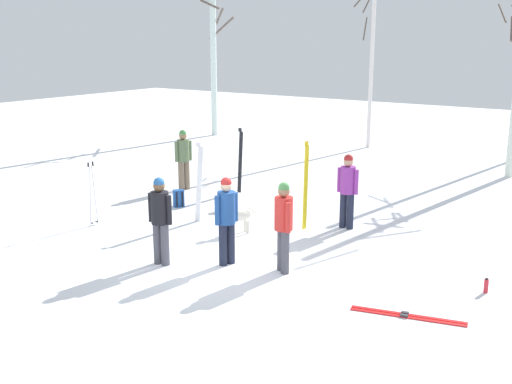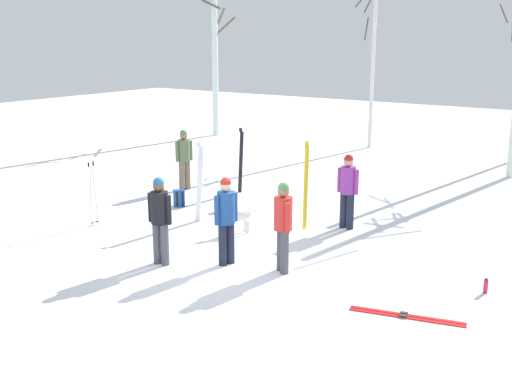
{
  "view_description": "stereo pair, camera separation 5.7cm",
  "coord_description": "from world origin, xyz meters",
  "px_view_note": "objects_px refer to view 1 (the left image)",
  "views": [
    {
      "loc": [
        6.83,
        -8.82,
        4.29
      ],
      "look_at": [
        -0.54,
        1.94,
        1.0
      ],
      "focal_mm": 43.79,
      "sensor_mm": 36.0,
      "label": 1
    },
    {
      "loc": [
        6.88,
        -8.79,
        4.29
      ],
      "look_at": [
        -0.54,
        1.94,
        1.0
      ],
      "focal_mm": 43.79,
      "sensor_mm": 36.0,
      "label": 2
    }
  ],
  "objects_px": {
    "backpack_1": "(231,201)",
    "birch_tree_0": "(214,51)",
    "person_1": "(227,215)",
    "person_4": "(160,215)",
    "ski_pair_planted_2": "(240,161)",
    "backpack_0": "(179,198)",
    "person_0": "(183,156)",
    "water_bottle_0": "(486,286)",
    "ski_pair_lying_0": "(407,316)",
    "person_2": "(348,186)",
    "ski_pair_planted_1": "(199,183)",
    "person_3": "(284,221)",
    "ski_poles_0": "(92,192)",
    "dog": "(236,217)",
    "ski_pair_planted_0": "(306,186)",
    "birch_tree_1": "(372,54)"
  },
  "relations": [
    {
      "from": "birch_tree_0",
      "to": "birch_tree_1",
      "type": "xyz_separation_m",
      "value": [
        6.88,
        0.95,
        -0.02
      ]
    },
    {
      "from": "ski_pair_lying_0",
      "to": "ski_poles_0",
      "type": "height_order",
      "value": "ski_poles_0"
    },
    {
      "from": "person_3",
      "to": "ski_pair_planted_0",
      "type": "height_order",
      "value": "ski_pair_planted_0"
    },
    {
      "from": "person_3",
      "to": "ski_pair_planted_2",
      "type": "distance_m",
      "value": 6.13
    },
    {
      "from": "person_1",
      "to": "ski_pair_planted_2",
      "type": "distance_m",
      "value": 5.66
    },
    {
      "from": "backpack_0",
      "to": "person_3",
      "type": "bearing_deg",
      "value": -26.91
    },
    {
      "from": "ski_pair_planted_2",
      "to": "ski_pair_lying_0",
      "type": "height_order",
      "value": "ski_pair_planted_2"
    },
    {
      "from": "ski_poles_0",
      "to": "birch_tree_0",
      "type": "relative_size",
      "value": 0.21
    },
    {
      "from": "backpack_1",
      "to": "birch_tree_0",
      "type": "relative_size",
      "value": 0.06
    },
    {
      "from": "ski_pair_planted_0",
      "to": "birch_tree_1",
      "type": "bearing_deg",
      "value": 107.29
    },
    {
      "from": "ski_pair_planted_1",
      "to": "backpack_1",
      "type": "xyz_separation_m",
      "value": [
        -0.06,
        1.3,
        -0.73
      ]
    },
    {
      "from": "person_0",
      "to": "backpack_0",
      "type": "distance_m",
      "value": 1.99
    },
    {
      "from": "person_0",
      "to": "ski_pair_lying_0",
      "type": "distance_m",
      "value": 9.47
    },
    {
      "from": "person_1",
      "to": "person_4",
      "type": "bearing_deg",
      "value": -145.44
    },
    {
      "from": "person_0",
      "to": "person_4",
      "type": "bearing_deg",
      "value": -53.32
    },
    {
      "from": "person_0",
      "to": "person_4",
      "type": "relative_size",
      "value": 1.0
    },
    {
      "from": "person_2",
      "to": "water_bottle_0",
      "type": "distance_m",
      "value": 4.23
    },
    {
      "from": "person_4",
      "to": "dog",
      "type": "bearing_deg",
      "value": 88.28
    },
    {
      "from": "person_3",
      "to": "backpack_0",
      "type": "height_order",
      "value": "person_3"
    },
    {
      "from": "person_0",
      "to": "water_bottle_0",
      "type": "xyz_separation_m",
      "value": [
        9.12,
        -2.71,
        -0.86
      ]
    },
    {
      "from": "person_1",
      "to": "ski_pair_lying_0",
      "type": "relative_size",
      "value": 0.96
    },
    {
      "from": "ski_pair_planted_1",
      "to": "ski_pair_planted_2",
      "type": "relative_size",
      "value": 1.04
    },
    {
      "from": "ski_pair_planted_1",
      "to": "ski_pair_planted_2",
      "type": "xyz_separation_m",
      "value": [
        -0.86,
        2.83,
        -0.04
      ]
    },
    {
      "from": "backpack_0",
      "to": "backpack_1",
      "type": "height_order",
      "value": "same"
    },
    {
      "from": "ski_pair_planted_1",
      "to": "backpack_0",
      "type": "bearing_deg",
      "value": 150.92
    },
    {
      "from": "person_3",
      "to": "dog",
      "type": "relative_size",
      "value": 2.17
    },
    {
      "from": "dog",
      "to": "person_4",
      "type": "bearing_deg",
      "value": -91.72
    },
    {
      "from": "birch_tree_1",
      "to": "dog",
      "type": "bearing_deg",
      "value": -79.22
    },
    {
      "from": "ski_pair_planted_2",
      "to": "birch_tree_1",
      "type": "distance_m",
      "value": 9.14
    },
    {
      "from": "person_4",
      "to": "backpack_1",
      "type": "distance_m",
      "value": 4.19
    },
    {
      "from": "person_4",
      "to": "person_1",
      "type": "bearing_deg",
      "value": 34.56
    },
    {
      "from": "ski_pair_planted_2",
      "to": "ski_poles_0",
      "type": "xyz_separation_m",
      "value": [
        -0.96,
        -4.46,
        -0.11
      ]
    },
    {
      "from": "person_2",
      "to": "backpack_0",
      "type": "height_order",
      "value": "person_2"
    },
    {
      "from": "ski_poles_0",
      "to": "birch_tree_0",
      "type": "xyz_separation_m",
      "value": [
        -6.03,
        12.25,
        2.81
      ]
    },
    {
      "from": "ski_pair_planted_0",
      "to": "backpack_1",
      "type": "xyz_separation_m",
      "value": [
        -2.4,
        0.39,
        -0.79
      ]
    },
    {
      "from": "dog",
      "to": "ski_pair_planted_0",
      "type": "distance_m",
      "value": 1.71
    },
    {
      "from": "water_bottle_0",
      "to": "person_0",
      "type": "bearing_deg",
      "value": 163.47
    },
    {
      "from": "ski_pair_planted_2",
      "to": "backpack_0",
      "type": "distance_m",
      "value": 2.26
    },
    {
      "from": "ski_pair_lying_0",
      "to": "person_3",
      "type": "bearing_deg",
      "value": 168.72
    },
    {
      "from": "ski_pair_lying_0",
      "to": "backpack_0",
      "type": "xyz_separation_m",
      "value": [
        -7.27,
        2.88,
        0.2
      ]
    },
    {
      "from": "backpack_0",
      "to": "birch_tree_0",
      "type": "relative_size",
      "value": 0.06
    },
    {
      "from": "backpack_1",
      "to": "person_0",
      "type": "bearing_deg",
      "value": 158.74
    },
    {
      "from": "birch_tree_0",
      "to": "dog",
      "type": "bearing_deg",
      "value": -50.03
    },
    {
      "from": "person_0",
      "to": "person_4",
      "type": "distance_m",
      "value": 6.01
    },
    {
      "from": "person_2",
      "to": "person_0",
      "type": "bearing_deg",
      "value": 172.52
    },
    {
      "from": "person_0",
      "to": "ski_poles_0",
      "type": "xyz_separation_m",
      "value": [
        0.56,
        -3.83,
        -0.18
      ]
    },
    {
      "from": "ski_poles_0",
      "to": "backpack_0",
      "type": "relative_size",
      "value": 3.41
    },
    {
      "from": "ski_pair_lying_0",
      "to": "ski_pair_planted_2",
      "type": "bearing_deg",
      "value": 143.86
    },
    {
      "from": "person_2",
      "to": "ski_pair_planted_1",
      "type": "bearing_deg",
      "value": -154.38
    },
    {
      "from": "person_1",
      "to": "ski_pair_planted_0",
      "type": "distance_m",
      "value": 2.82
    }
  ]
}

